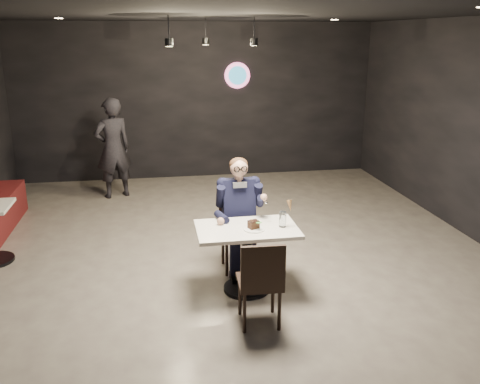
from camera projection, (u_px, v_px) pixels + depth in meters
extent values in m
plane|color=gray|center=(232.00, 273.00, 6.14)|extent=(9.00, 9.00, 0.00)
cube|color=black|center=(210.00, 26.00, 7.18)|extent=(1.40, 1.20, 0.36)
cube|color=white|center=(247.00, 259.00, 5.62)|extent=(1.10, 0.70, 0.75)
cube|color=black|center=(239.00, 234.00, 6.12)|extent=(0.42, 0.46, 0.92)
cube|color=black|center=(259.00, 280.00, 4.96)|extent=(0.44, 0.48, 0.92)
cube|color=black|center=(239.00, 213.00, 6.04)|extent=(0.60, 0.80, 1.44)
cylinder|color=white|center=(254.00, 229.00, 5.45)|extent=(0.23, 0.23, 0.01)
cube|color=black|center=(254.00, 225.00, 5.45)|extent=(0.13, 0.12, 0.08)
ellipsoid|color=#37882C|center=(259.00, 223.00, 5.40)|extent=(0.07, 0.04, 0.01)
cylinder|color=silver|center=(283.00, 219.00, 5.51)|extent=(0.08, 0.08, 0.17)
cone|color=tan|center=(290.00, 206.00, 5.47)|extent=(0.07, 0.07, 0.12)
imported|color=black|center=(113.00, 148.00, 8.80)|extent=(0.75, 0.63, 1.75)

